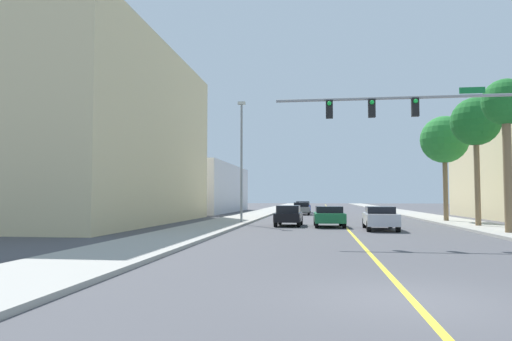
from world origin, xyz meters
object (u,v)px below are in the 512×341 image
(car_gray, at_px, (301,208))
(car_silver, at_px, (380,218))
(traffic_signal_mast, at_px, (438,124))
(street_lamp, at_px, (242,156))
(car_green, at_px, (329,216))
(palm_mid, at_px, (476,123))
(car_blue, at_px, (303,207))
(palm_near, at_px, (506,107))
(car_black, at_px, (289,215))
(palm_far, at_px, (444,140))

(car_gray, distance_m, car_silver, 24.15)
(traffic_signal_mast, height_order, street_lamp, street_lamp)
(car_green, bearing_deg, traffic_signal_mast, -66.80)
(car_green, bearing_deg, palm_mid, 0.55)
(street_lamp, xyz_separation_m, car_blue, (3.63, 25.35, -4.28))
(traffic_signal_mast, height_order, palm_near, palm_near)
(car_gray, height_order, car_silver, car_silver)
(street_lamp, relative_size, car_gray, 2.01)
(palm_mid, distance_m, car_blue, 30.38)
(car_black, distance_m, car_green, 2.82)
(palm_mid, height_order, car_silver, palm_mid)
(traffic_signal_mast, distance_m, palm_near, 6.31)
(palm_far, height_order, car_green, palm_far)
(palm_mid, xyz_separation_m, car_blue, (-12.21, 27.14, -6.10))
(palm_near, relative_size, car_green, 2.04)
(car_black, height_order, car_silver, car_silver)
(palm_mid, xyz_separation_m, palm_far, (-0.40, 6.09, -0.40))
(palm_far, distance_m, car_silver, 12.29)
(palm_far, bearing_deg, palm_near, -90.16)
(palm_mid, xyz_separation_m, car_green, (-9.56, -0.43, -6.11))
(car_blue, bearing_deg, palm_near, -72.91)
(palm_far, relative_size, car_black, 2.07)
(street_lamp, bearing_deg, palm_mid, -6.43)
(car_gray, distance_m, car_black, 20.35)
(street_lamp, xyz_separation_m, car_gray, (3.70, 18.84, -4.29))
(palm_mid, height_order, car_green, palm_mid)
(car_black, distance_m, car_silver, 6.53)
(car_blue, bearing_deg, car_black, -92.59)
(palm_far, xyz_separation_m, car_green, (-9.16, -6.53, -5.72))
(palm_near, relative_size, car_black, 2.03)
(car_gray, bearing_deg, palm_far, -51.82)
(traffic_signal_mast, relative_size, palm_far, 1.35)
(palm_mid, bearing_deg, car_gray, 120.48)
(car_green, bearing_deg, car_silver, -41.27)
(palm_far, xyz_separation_m, car_blue, (-11.81, 21.04, -5.71))
(palm_mid, height_order, car_black, palm_mid)
(palm_near, bearing_deg, street_lamp, 152.92)
(traffic_signal_mast, height_order, palm_mid, palm_mid)
(traffic_signal_mast, distance_m, car_silver, 8.83)
(traffic_signal_mast, bearing_deg, car_silver, 102.59)
(palm_near, bearing_deg, palm_far, 89.84)
(traffic_signal_mast, bearing_deg, palm_mid, 64.48)
(car_black, bearing_deg, car_silver, -27.64)
(car_blue, bearing_deg, car_green, -86.94)
(traffic_signal_mast, xyz_separation_m, car_black, (-7.38, 10.56, -4.52))
(palm_far, bearing_deg, car_gray, 128.94)
(car_black, relative_size, car_green, 1.00)
(palm_near, relative_size, palm_mid, 0.96)
(palm_far, relative_size, car_gray, 1.85)
(palm_far, distance_m, car_green, 12.62)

